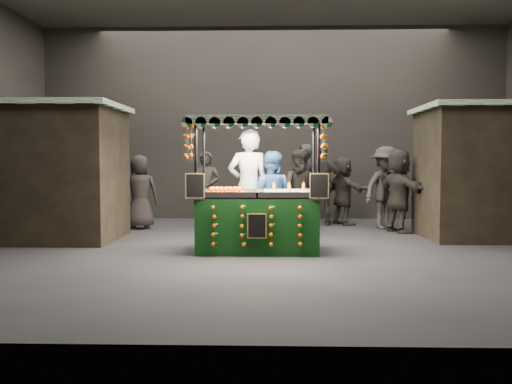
{
  "coord_description": "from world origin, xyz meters",
  "views": [
    {
      "loc": [
        -0.03,
        -9.42,
        1.51
      ],
      "look_at": [
        -0.3,
        0.25,
        0.97
      ],
      "focal_mm": 38.55,
      "sensor_mm": 36.0,
      "label": 1
    }
  ],
  "objects": [
    {
      "name": "vendor_blue",
      "position": [
        -0.04,
        0.78,
        0.85
      ],
      "size": [
        0.93,
        0.78,
        1.7
      ],
      "rotation": [
        0.0,
        0.0,
        2.96
      ],
      "color": "navy",
      "rests_on": "ground"
    },
    {
      "name": "neighbour_stall_left",
      "position": [
        -4.4,
        1.0,
        1.31
      ],
      "size": [
        3.0,
        2.2,
        2.6
      ],
      "color": "black",
      "rests_on": "ground"
    },
    {
      "name": "shopper_7",
      "position": [
        1.68,
        3.66,
        0.81
      ],
      "size": [
        1.21,
        1.53,
        1.62
      ],
      "rotation": [
        0.0,
        0.0,
        2.13
      ],
      "color": "#2A2622",
      "rests_on": "ground"
    },
    {
      "name": "shopper_5",
      "position": [
        2.68,
        2.28,
        0.88
      ],
      "size": [
        1.07,
        1.71,
        1.76
      ],
      "rotation": [
        0.0,
        0.0,
        1.93
      ],
      "color": "#2D2724",
      "rests_on": "ground"
    },
    {
      "name": "vendor_grey",
      "position": [
        -0.46,
        0.74,
        1.04
      ],
      "size": [
        0.83,
        0.6,
        2.09
      ],
      "rotation": [
        0.0,
        0.0,
        3.29
      ],
      "color": "gray",
      "rests_on": "ground"
    },
    {
      "name": "shopper_0",
      "position": [
        -1.49,
        2.81,
        0.87
      ],
      "size": [
        0.7,
        0.52,
        1.73
      ],
      "rotation": [
        0.0,
        0.0,
        -0.18
      ],
      "color": "#272320",
      "rests_on": "ground"
    },
    {
      "name": "market_hall",
      "position": [
        0.0,
        0.0,
        3.38
      ],
      "size": [
        12.1,
        10.1,
        5.05
      ],
      "color": "black",
      "rests_on": "ground"
    },
    {
      "name": "shopper_3",
      "position": [
        2.52,
        2.89,
        0.92
      ],
      "size": [
        1.37,
        1.2,
        1.84
      ],
      "rotation": [
        0.0,
        0.0,
        0.55
      ],
      "color": "#2D2625",
      "rests_on": "ground"
    },
    {
      "name": "shopper_1",
      "position": [
        0.6,
        2.03,
        0.88
      ],
      "size": [
        0.96,
        0.82,
        1.75
      ],
      "rotation": [
        0.0,
        0.0,
        -0.19
      ],
      "color": "#282421",
      "rests_on": "ground"
    },
    {
      "name": "neighbour_stall_right",
      "position": [
        4.4,
        1.5,
        1.31
      ],
      "size": [
        3.0,
        2.2,
        2.6
      ],
      "color": "black",
      "rests_on": "ground"
    },
    {
      "name": "shopper_4",
      "position": [
        -2.97,
        2.72,
        0.83
      ],
      "size": [
        0.92,
        0.73,
        1.65
      ],
      "rotation": [
        0.0,
        0.0,
        3.42
      ],
      "color": "black",
      "rests_on": "ground"
    },
    {
      "name": "ground",
      "position": [
        0.0,
        0.0,
        0.0
      ],
      "size": [
        12.0,
        12.0,
        0.0
      ],
      "primitive_type": "plane",
      "color": "black",
      "rests_on": "ground"
    },
    {
      "name": "juice_stall",
      "position": [
        -0.25,
        -0.31,
        0.69
      ],
      "size": [
        2.31,
        1.36,
        2.23
      ],
      "color": "black",
      "rests_on": "ground"
    },
    {
      "name": "shopper_6",
      "position": [
        0.79,
        4.51,
        0.97
      ],
      "size": [
        0.53,
        0.75,
        1.94
      ],
      "rotation": [
        0.0,
        0.0,
        -1.66
      ],
      "color": "#2E2925",
      "rests_on": "ground"
    },
    {
      "name": "shopper_2",
      "position": [
        1.17,
        3.5,
        0.97
      ],
      "size": [
        1.2,
        0.69,
        1.93
      ],
      "rotation": [
        0.0,
        0.0,
        2.94
      ],
      "color": "black",
      "rests_on": "ground"
    }
  ]
}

